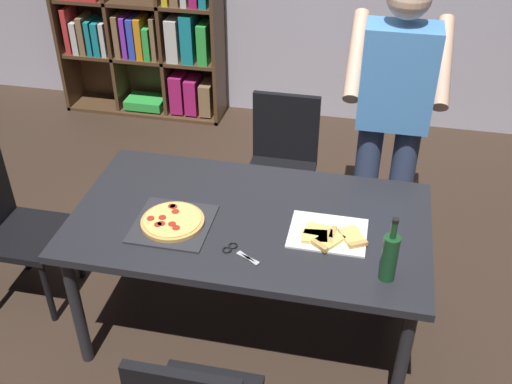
# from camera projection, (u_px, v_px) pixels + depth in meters

# --- Properties ---
(ground_plane) EXTENTS (12.00, 12.00, 0.00)m
(ground_plane) POSITION_uv_depth(u_px,v_px,m) (250.00, 325.00, 3.38)
(ground_plane) COLOR #38281E
(dining_table) EXTENTS (1.73, 0.95, 0.75)m
(dining_table) POSITION_uv_depth(u_px,v_px,m) (250.00, 229.00, 2.99)
(dining_table) COLOR #232328
(dining_table) RESTS_ON ground_plane
(chair_far_side) EXTENTS (0.42, 0.42, 0.90)m
(chair_far_side) POSITION_uv_depth(u_px,v_px,m) (282.00, 157.00, 3.86)
(chair_far_side) COLOR black
(chair_far_side) RESTS_ON ground_plane
(chair_left_end) EXTENTS (0.42, 0.42, 0.90)m
(chair_left_end) POSITION_uv_depth(u_px,v_px,m) (8.00, 221.00, 3.31)
(chair_left_end) COLOR black
(chair_left_end) RESTS_ON ground_plane
(bookshelf) EXTENTS (1.40, 0.35, 1.95)m
(bookshelf) POSITION_uv_depth(u_px,v_px,m) (145.00, 3.00, 4.97)
(bookshelf) COLOR #513823
(bookshelf) RESTS_ON ground_plane
(person_serving_pizza) EXTENTS (0.55, 0.54, 1.75)m
(person_serving_pizza) POSITION_uv_depth(u_px,v_px,m) (393.00, 114.00, 3.30)
(person_serving_pizza) COLOR #38476B
(person_serving_pizza) RESTS_ON ground_plane
(pepperoni_pizza_on_tray) EXTENTS (0.36, 0.36, 0.04)m
(pepperoni_pizza_on_tray) POSITION_uv_depth(u_px,v_px,m) (173.00, 222.00, 2.90)
(pepperoni_pizza_on_tray) COLOR #2D2D33
(pepperoni_pizza_on_tray) RESTS_ON dining_table
(pizza_slices_on_towel) EXTENTS (0.37, 0.29, 0.03)m
(pizza_slices_on_towel) POSITION_uv_depth(u_px,v_px,m) (329.00, 235.00, 2.82)
(pizza_slices_on_towel) COLOR white
(pizza_slices_on_towel) RESTS_ON dining_table
(wine_bottle) EXTENTS (0.07, 0.07, 0.32)m
(wine_bottle) POSITION_uv_depth(u_px,v_px,m) (390.00, 256.00, 2.54)
(wine_bottle) COLOR #194723
(wine_bottle) RESTS_ON dining_table
(kitchen_scissors) EXTENTS (0.19, 0.14, 0.01)m
(kitchen_scissors) POSITION_uv_depth(u_px,v_px,m) (236.00, 251.00, 2.74)
(kitchen_scissors) COLOR silver
(kitchen_scissors) RESTS_ON dining_table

